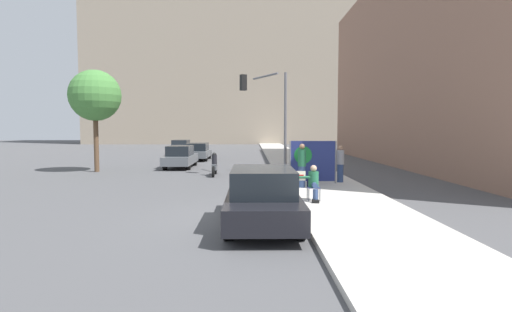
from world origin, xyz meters
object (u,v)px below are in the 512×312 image
object	(u,v)px
car_on_road_distant	(181,147)
parked_car_curbside	(263,197)
seated_protester	(313,182)
protest_banner	(312,161)
car_on_road_midblock	(198,151)
motorcycle_on_road	(214,166)
car_on_road_nearest	(181,157)
jogger_on_sidewalk	(302,165)
street_tree_near_curb	(95,96)
pedestrian_behind	(340,164)
traffic_light_pole	(270,104)

from	to	relation	value
car_on_road_distant	parked_car_curbside	bearing A→B (deg)	-76.05
seated_protester	protest_banner	xyz separation A→B (m)	(0.63, 4.23, 0.36)
protest_banner	parked_car_curbside	world-z (taller)	protest_banner
car_on_road_midblock	motorcycle_on_road	distance (m)	11.22
protest_banner	car_on_road_nearest	world-z (taller)	protest_banner
seated_protester	car_on_road_nearest	size ratio (longest dim) A/B	0.26
seated_protester	jogger_on_sidewalk	distance (m)	3.09
parked_car_curbside	car_on_road_nearest	distance (m)	16.55
jogger_on_sidewalk	car_on_road_distant	world-z (taller)	jogger_on_sidewalk
jogger_on_sidewalk	parked_car_curbside	xyz separation A→B (m)	(-1.79, -5.84, -0.31)
street_tree_near_curb	pedestrian_behind	bearing A→B (deg)	-24.06
car_on_road_midblock	motorcycle_on_road	bearing A→B (deg)	-77.88
jogger_on_sidewalk	motorcycle_on_road	world-z (taller)	jogger_on_sidewalk
car_on_road_midblock	pedestrian_behind	bearing A→B (deg)	-60.46
protest_banner	car_on_road_midblock	world-z (taller)	protest_banner
jogger_on_sidewalk	parked_car_curbside	size ratio (longest dim) A/B	0.38
traffic_light_pole	parked_car_curbside	world-z (taller)	traffic_light_pole
traffic_light_pole	car_on_road_nearest	size ratio (longest dim) A/B	1.20
car_on_road_nearest	motorcycle_on_road	size ratio (longest dim) A/B	2.26
protest_banner	street_tree_near_curb	world-z (taller)	street_tree_near_curb
parked_car_curbside	motorcycle_on_road	size ratio (longest dim) A/B	2.31
motorcycle_on_road	street_tree_near_curb	world-z (taller)	street_tree_near_curb
car_on_road_nearest	car_on_road_midblock	bearing A→B (deg)	87.42
seated_protester	jogger_on_sidewalk	size ratio (longest dim) A/B	0.66
seated_protester	jogger_on_sidewalk	world-z (taller)	jogger_on_sidewalk
traffic_light_pole	car_on_road_midblock	distance (m)	12.11
pedestrian_behind	jogger_on_sidewalk	bearing A→B (deg)	-129.95
traffic_light_pole	street_tree_near_curb	world-z (taller)	street_tree_near_curb
car_on_road_midblock	street_tree_near_curb	world-z (taller)	street_tree_near_curb
jogger_on_sidewalk	protest_banner	bearing A→B (deg)	-127.41
car_on_road_nearest	traffic_light_pole	bearing A→B (deg)	-34.35
seated_protester	pedestrian_behind	world-z (taller)	pedestrian_behind
jogger_on_sidewalk	car_on_road_midblock	world-z (taller)	jogger_on_sidewalk
seated_protester	protest_banner	distance (m)	4.29
jogger_on_sidewalk	traffic_light_pole	world-z (taller)	traffic_light_pole
street_tree_near_curb	jogger_on_sidewalk	bearing A→B (deg)	-33.55
seated_protester	traffic_light_pole	size ratio (longest dim) A/B	0.21
pedestrian_behind	street_tree_near_curb	world-z (taller)	street_tree_near_curb
jogger_on_sidewalk	car_on_road_distant	size ratio (longest dim) A/B	0.42
traffic_light_pole	protest_banner	bearing A→B (deg)	-71.45
car_on_road_distant	street_tree_near_curb	world-z (taller)	street_tree_near_curb
pedestrian_behind	car_on_road_nearest	distance (m)	12.07
pedestrian_behind	protest_banner	xyz separation A→B (m)	(-1.33, -0.42, 0.15)
jogger_on_sidewalk	street_tree_near_curb	world-z (taller)	street_tree_near_curb
jogger_on_sidewalk	parked_car_curbside	bearing A→B (deg)	63.61
car_on_road_midblock	street_tree_near_curb	xyz separation A→B (m)	(-4.85, -8.90, 3.79)
jogger_on_sidewalk	car_on_road_distant	bearing A→B (deg)	-78.08
seated_protester	car_on_road_distant	bearing A→B (deg)	105.16
traffic_light_pole	car_on_road_nearest	xyz separation A→B (m)	(-5.71, 3.90, -3.20)
jogger_on_sidewalk	car_on_road_nearest	bearing A→B (deg)	-65.24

